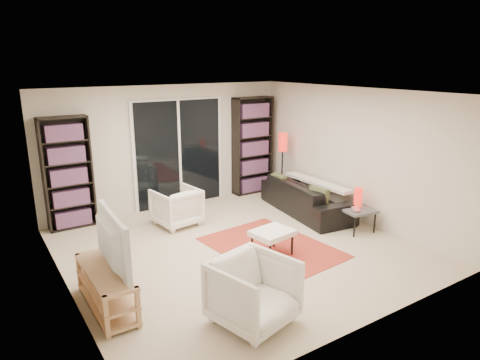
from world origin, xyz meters
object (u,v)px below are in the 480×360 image
at_px(bookshelf_left, 68,173).
at_px(sofa, 306,197).
at_px(bookshelf_right, 253,146).
at_px(armchair_back, 177,207).
at_px(armchair_front, 254,292).
at_px(floor_lamp, 283,149).
at_px(side_table, 357,211).
at_px(tv_stand, 106,288).
at_px(ottoman, 272,234).

xyz_separation_m(bookshelf_left, sofa, (3.96, -1.67, -0.66)).
bearing_deg(bookshelf_right, sofa, -86.36).
height_order(armchair_back, armchair_front, armchair_front).
relative_size(bookshelf_left, floor_lamp, 1.39).
relative_size(bookshelf_right, side_table, 3.47).
bearing_deg(bookshelf_right, armchair_back, -158.21).
bearing_deg(sofa, tv_stand, 114.22).
height_order(tv_stand, sofa, sofa).
distance_m(armchair_back, floor_lamp, 2.66).
distance_m(side_table, floor_lamp, 2.28).
xyz_separation_m(bookshelf_left, armchair_back, (1.59, -0.91, -0.64)).
height_order(armchair_front, ottoman, armchair_front).
bearing_deg(sofa, bookshelf_right, 11.37).
bearing_deg(bookshelf_left, tv_stand, -94.86).
height_order(bookshelf_right, ottoman, bookshelf_right).
distance_m(sofa, armchair_front, 3.80).
height_order(bookshelf_right, tv_stand, bookshelf_right).
relative_size(tv_stand, sofa, 0.59).
relative_size(armchair_front, floor_lamp, 0.59).
relative_size(bookshelf_left, sofa, 0.91).
height_order(sofa, armchair_back, armchair_back).
relative_size(bookshelf_left, bookshelf_right, 0.93).
bearing_deg(armchair_back, tv_stand, 40.04).
bearing_deg(armchair_back, sofa, 154.62).
distance_m(bookshelf_left, bookshelf_right, 3.85).
bearing_deg(bookshelf_left, armchair_back, -29.72).
bearing_deg(tv_stand, side_table, 0.84).
distance_m(bookshelf_right, armchair_back, 2.54).
distance_m(bookshelf_left, armchair_back, 1.93).
relative_size(side_table, floor_lamp, 0.43).
bearing_deg(side_table, bookshelf_left, 144.99).
bearing_deg(ottoman, sofa, 34.54).
bearing_deg(ottoman, bookshelf_left, 128.38).
relative_size(tv_stand, side_table, 2.08).
xyz_separation_m(armchair_back, side_table, (2.48, -1.94, 0.02)).
distance_m(armchair_back, side_table, 3.15).
height_order(tv_stand, armchair_back, armchair_back).
distance_m(bookshelf_right, ottoman, 3.34).
distance_m(ottoman, side_table, 1.82).
relative_size(bookshelf_right, armchair_back, 2.83).
height_order(bookshelf_left, armchair_front, bookshelf_left).
xyz_separation_m(bookshelf_left, tv_stand, (-0.25, -2.91, -0.71)).
relative_size(ottoman, side_table, 1.07).
bearing_deg(floor_lamp, armchair_back, -174.99).
xyz_separation_m(sofa, armchair_back, (-2.37, 0.76, 0.03)).
height_order(sofa, floor_lamp, floor_lamp).
distance_m(bookshelf_left, ottoman, 3.68).
relative_size(sofa, side_table, 3.53).
height_order(tv_stand, floor_lamp, floor_lamp).
xyz_separation_m(armchair_front, side_table, (3.03, 1.25, -0.02)).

